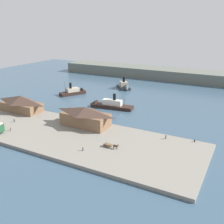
% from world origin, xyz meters
% --- Properties ---
extents(ground_plane, '(320.00, 320.00, 0.00)m').
position_xyz_m(ground_plane, '(0.00, 0.00, 0.00)').
color(ground_plane, '#385166').
extents(quay_promenade, '(110.00, 36.00, 1.20)m').
position_xyz_m(quay_promenade, '(0.00, -22.00, 0.60)').
color(quay_promenade, gray).
rests_on(quay_promenade, ground).
extents(seawall_edge, '(110.00, 0.80, 1.00)m').
position_xyz_m(seawall_edge, '(0.00, -3.60, 0.50)').
color(seawall_edge, '#666159').
rests_on(seawall_edge, ground).
extents(ferry_shed_west_terminal, '(21.70, 9.93, 7.93)m').
position_xyz_m(ferry_shed_west_terminal, '(-37.11, -9.63, 5.23)').
color(ferry_shed_west_terminal, brown).
rests_on(ferry_shed_west_terminal, quay_promenade).
extents(ferry_shed_central_terminal, '(20.96, 10.13, 8.36)m').
position_xyz_m(ferry_shed_central_terminal, '(2.39, -10.81, 5.45)').
color(ferry_shed_central_terminal, brown).
rests_on(ferry_shed_central_terminal, quay_promenade).
extents(horse_cart, '(6.00, 1.43, 1.87)m').
position_xyz_m(horse_cart, '(22.17, -24.42, 2.12)').
color(horse_cart, brown).
rests_on(horse_cart, quay_promenade).
extents(pedestrian_near_cart, '(0.39, 0.39, 1.58)m').
position_xyz_m(pedestrian_near_cart, '(-28.26, -22.52, 1.92)').
color(pedestrian_near_cart, '#232328').
rests_on(pedestrian_near_cart, quay_promenade).
extents(pedestrian_by_tram, '(0.37, 0.37, 1.50)m').
position_xyz_m(pedestrian_by_tram, '(14.82, -31.15, 1.89)').
color(pedestrian_by_tram, '#33384C').
rests_on(pedestrian_by_tram, quay_promenade).
extents(pedestrian_walking_east, '(0.43, 0.43, 1.75)m').
position_xyz_m(pedestrian_walking_east, '(37.29, -7.78, 2.00)').
color(pedestrian_walking_east, '#3D4C42').
rests_on(pedestrian_walking_east, quay_promenade).
extents(pedestrian_near_west_shed, '(0.41, 0.41, 1.67)m').
position_xyz_m(pedestrian_near_west_shed, '(-21.58, -30.48, 1.96)').
color(pedestrian_near_west_shed, '#6B5B4C').
rests_on(pedestrian_near_west_shed, quay_promenade).
extents(mooring_post_center_east, '(0.44, 0.44, 0.90)m').
position_xyz_m(mooring_post_center_east, '(47.62, -5.34, 1.65)').
color(mooring_post_center_east, black).
rests_on(mooring_post_center_east, quay_promenade).
extents(mooring_post_center_west, '(0.44, 0.44, 0.90)m').
position_xyz_m(mooring_post_center_west, '(-50.22, -5.11, 1.65)').
color(mooring_post_center_west, black).
rests_on(mooring_post_center_west, quay_promenade).
extents(ferry_approaching_east, '(13.16, 18.14, 10.04)m').
position_xyz_m(ferry_approaching_east, '(-35.50, 33.79, 1.58)').
color(ferry_approaching_east, black).
rests_on(ferry_approaching_east, ground).
extents(ferry_moored_west, '(25.18, 8.88, 9.84)m').
position_xyz_m(ferry_moored_west, '(-3.75, 19.25, 1.46)').
color(ferry_moored_west, black).
rests_on(ferry_moored_west, ground).
extents(ferry_approaching_west, '(14.80, 15.50, 10.35)m').
position_xyz_m(ferry_approaching_west, '(-13.78, 61.05, 1.66)').
color(ferry_approaching_west, '#23282D').
rests_on(ferry_approaching_west, ground).
extents(far_headland, '(180.00, 24.00, 8.00)m').
position_xyz_m(far_headland, '(0.00, 110.00, 4.00)').
color(far_headland, '#60665B').
rests_on(far_headland, ground).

